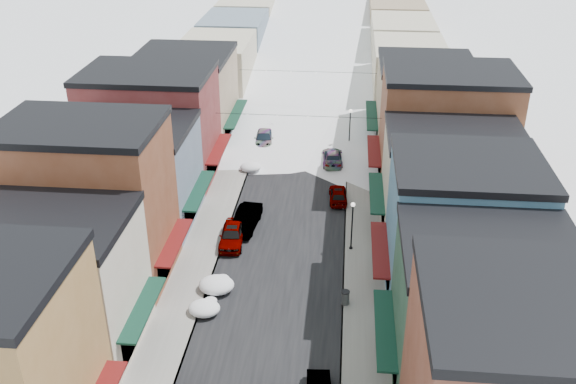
% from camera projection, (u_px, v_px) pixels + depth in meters
% --- Properties ---
extents(road, '(10.00, 160.00, 0.01)m').
position_uv_depth(road, '(310.00, 107.00, 83.43)').
color(road, black).
rests_on(road, ground).
extents(sidewalk_left, '(3.20, 160.00, 0.15)m').
position_uv_depth(sidewalk_left, '(259.00, 105.00, 83.95)').
color(sidewalk_left, gray).
rests_on(sidewalk_left, ground).
extents(sidewalk_right, '(3.20, 160.00, 0.15)m').
position_uv_depth(sidewalk_right, '(361.00, 108.00, 82.85)').
color(sidewalk_right, gray).
rests_on(sidewalk_right, ground).
extents(curb_left, '(0.10, 160.00, 0.15)m').
position_uv_depth(curb_left, '(271.00, 105.00, 83.82)').
color(curb_left, slate).
rests_on(curb_left, ground).
extents(curb_right, '(0.10, 160.00, 0.15)m').
position_uv_depth(curb_right, '(349.00, 107.00, 82.98)').
color(curb_right, slate).
rests_on(curb_right, ground).
extents(bldg_l_cream, '(11.30, 8.20, 9.50)m').
position_uv_depth(bldg_l_cream, '(54.00, 283.00, 40.32)').
color(bldg_l_cream, beige).
rests_on(bldg_l_cream, ground).
extents(bldg_l_brick_near, '(12.30, 8.20, 12.50)m').
position_uv_depth(bldg_l_brick_near, '(89.00, 202.00, 46.75)').
color(bldg_l_brick_near, brown).
rests_on(bldg_l_brick_near, ground).
extents(bldg_l_grayblue, '(11.30, 9.20, 9.00)m').
position_uv_depth(bldg_l_grayblue, '(134.00, 174.00, 55.03)').
color(bldg_l_grayblue, slate).
rests_on(bldg_l_grayblue, ground).
extents(bldg_l_brick_far, '(13.30, 9.20, 11.00)m').
position_uv_depth(bldg_l_brick_far, '(151.00, 125.00, 62.62)').
color(bldg_l_brick_far, maroon).
rests_on(bldg_l_brick_far, ground).
extents(bldg_l_tan, '(11.30, 11.20, 10.00)m').
position_uv_depth(bldg_l_tan, '(186.00, 97.00, 71.62)').
color(bldg_l_tan, tan).
rests_on(bldg_l_tan, ground).
extents(bldg_r_green, '(11.30, 9.20, 9.50)m').
position_uv_depth(bldg_r_green, '(483.00, 313.00, 37.67)').
color(bldg_r_green, '#1F422F').
rests_on(bldg_r_green, ground).
extents(bldg_r_blue, '(11.30, 9.20, 10.50)m').
position_uv_depth(bldg_r_blue, '(461.00, 228.00, 45.41)').
color(bldg_r_blue, '#3A6785').
rests_on(bldg_r_blue, ground).
extents(bldg_r_cream, '(12.30, 9.20, 9.00)m').
position_uv_depth(bldg_r_cream, '(451.00, 182.00, 53.68)').
color(bldg_r_cream, '#B2AD8F').
rests_on(bldg_r_cream, ground).
extents(bldg_r_brick_far, '(13.30, 9.20, 11.50)m').
position_uv_depth(bldg_r_brick_far, '(445.00, 129.00, 61.03)').
color(bldg_r_brick_far, brown).
rests_on(bldg_r_brick_far, ground).
extents(bldg_r_tan, '(11.30, 11.20, 9.50)m').
position_uv_depth(bldg_r_tan, '(424.00, 103.00, 70.42)').
color(bldg_r_tan, '#8B795B').
rests_on(bldg_r_tan, ground).
extents(distant_blocks, '(34.00, 55.00, 8.00)m').
position_uv_depth(distant_blocks, '(319.00, 34.00, 101.95)').
color(distant_blocks, gray).
rests_on(distant_blocks, ground).
extents(overhead_cables, '(16.40, 15.04, 0.04)m').
position_uv_depth(overhead_cables, '(303.00, 92.00, 69.53)').
color(overhead_cables, black).
rests_on(overhead_cables, ground).
extents(car_silver_sedan, '(2.19, 4.87, 1.63)m').
position_uv_depth(car_silver_sedan, '(232.00, 235.00, 53.21)').
color(car_silver_sedan, gray).
rests_on(car_silver_sedan, ground).
extents(car_dark_hatch, '(2.25, 5.23, 1.68)m').
position_uv_depth(car_dark_hatch, '(246.00, 219.00, 55.52)').
color(car_dark_hatch, black).
rests_on(car_dark_hatch, ground).
extents(car_silver_wagon, '(2.53, 5.50, 1.56)m').
position_uv_depth(car_silver_wagon, '(264.00, 138.00, 71.85)').
color(car_silver_wagon, gray).
rests_on(car_silver_wagon, ground).
extents(car_gray_suv, '(1.88, 4.15, 1.38)m').
position_uv_depth(car_gray_suv, '(338.00, 194.00, 59.94)').
color(car_gray_suv, gray).
rests_on(car_gray_suv, ground).
extents(car_black_sedan, '(2.37, 5.22, 1.48)m').
position_uv_depth(car_black_sedan, '(333.00, 157.00, 67.42)').
color(car_black_sedan, black).
rests_on(car_black_sedan, ground).
extents(car_lane_silver, '(2.26, 4.51, 1.47)m').
position_uv_depth(car_lane_silver, '(297.00, 108.00, 81.03)').
color(car_lane_silver, '#A2A5AB').
rests_on(car_lane_silver, ground).
extents(car_lane_white, '(2.73, 5.00, 1.33)m').
position_uv_depth(car_lane_white, '(321.00, 83.00, 90.43)').
color(car_lane_white, white).
rests_on(car_lane_white, ground).
extents(trash_can, '(0.63, 0.63, 1.07)m').
position_uv_depth(trash_can, '(345.00, 297.00, 45.75)').
color(trash_can, '#4F5153').
rests_on(trash_can, sidewalk_right).
extents(streetlamp_near, '(0.35, 0.35, 4.26)m').
position_uv_depth(streetlamp_near, '(352.00, 220.00, 51.35)').
color(streetlamp_near, black).
rests_on(streetlamp_near, sidewalk_right).
extents(streetlamp_far, '(0.38, 0.38, 4.56)m').
position_uv_depth(streetlamp_far, '(350.00, 124.00, 69.66)').
color(streetlamp_far, black).
rests_on(streetlamp_far, sidewalk_right).
extents(snow_pile_near, '(2.25, 2.59, 0.95)m').
position_uv_depth(snow_pile_near, '(205.00, 308.00, 45.09)').
color(snow_pile_near, white).
rests_on(snow_pile_near, ground).
extents(snow_pile_mid, '(2.64, 2.83, 1.12)m').
position_uv_depth(snow_pile_mid, '(217.00, 284.00, 47.43)').
color(snow_pile_mid, white).
rests_on(snow_pile_mid, ground).
extents(snow_pile_far, '(2.15, 2.53, 0.91)m').
position_uv_depth(snow_pile_far, '(251.00, 167.00, 65.92)').
color(snow_pile_far, white).
rests_on(snow_pile_far, ground).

